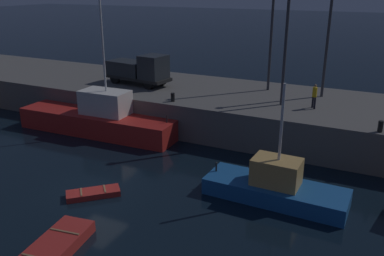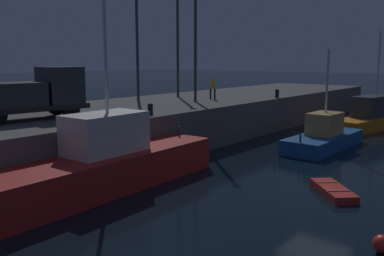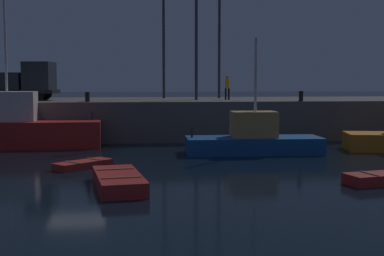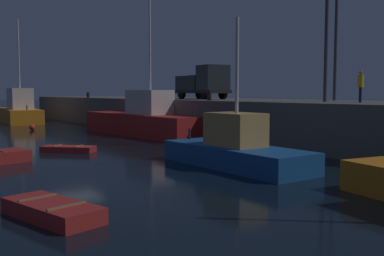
{
  "view_description": "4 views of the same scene",
  "coord_description": "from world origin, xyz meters",
  "px_view_note": "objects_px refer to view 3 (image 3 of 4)",
  "views": [
    {
      "loc": [
        13.11,
        -14.99,
        10.29
      ],
      "look_at": [
        2.66,
        6.28,
        1.91
      ],
      "focal_mm": 38.25,
      "sensor_mm": 36.0,
      "label": 1
    },
    {
      "loc": [
        -15.94,
        -6.39,
        5.39
      ],
      "look_at": [
        3.4,
        9.32,
        1.32
      ],
      "focal_mm": 39.24,
      "sensor_mm": 36.0,
      "label": 2
    },
    {
      "loc": [
        2.62,
        -23.86,
        3.79
      ],
      "look_at": [
        5.9,
        6.53,
        1.07
      ],
      "focal_mm": 49.73,
      "sensor_mm": 36.0,
      "label": 3
    },
    {
      "loc": [
        22.23,
        -8.91,
        3.04
      ],
      "look_at": [
        2.58,
        5.67,
        1.07
      ],
      "focal_mm": 41.82,
      "sensor_mm": 36.0,
      "label": 4
    }
  ],
  "objects_px": {
    "utility_truck": "(17,81)",
    "dockworker": "(227,86)",
    "rowboat_white_mid": "(118,181)",
    "fishing_boat_orange": "(254,140)",
    "dinghy_red_small": "(383,178)",
    "lamp_post_east": "(196,19)",
    "lamp_post_west": "(164,33)",
    "dinghy_orange_near": "(83,164)",
    "bollard_east": "(87,97)",
    "bollard_central": "(301,96)",
    "lamp_post_central": "(219,32)"
  },
  "relations": [
    {
      "from": "utility_truck",
      "to": "dockworker",
      "type": "distance_m",
      "value": 13.98
    },
    {
      "from": "rowboat_white_mid",
      "to": "fishing_boat_orange",
      "type": "bearing_deg",
      "value": 51.0
    },
    {
      "from": "dinghy_red_small",
      "to": "lamp_post_east",
      "type": "height_order",
      "value": "lamp_post_east"
    },
    {
      "from": "lamp_post_east",
      "to": "lamp_post_west",
      "type": "bearing_deg",
      "value": 118.8
    },
    {
      "from": "dinghy_orange_near",
      "to": "utility_truck",
      "type": "height_order",
      "value": "utility_truck"
    },
    {
      "from": "dinghy_orange_near",
      "to": "dinghy_red_small",
      "type": "height_order",
      "value": "dinghy_red_small"
    },
    {
      "from": "lamp_post_east",
      "to": "utility_truck",
      "type": "distance_m",
      "value": 12.55
    },
    {
      "from": "dinghy_orange_near",
      "to": "dockworker",
      "type": "height_order",
      "value": "dockworker"
    },
    {
      "from": "dinghy_red_small",
      "to": "bollard_east",
      "type": "height_order",
      "value": "bollard_east"
    },
    {
      "from": "dinghy_orange_near",
      "to": "rowboat_white_mid",
      "type": "relative_size",
      "value": 0.61
    },
    {
      "from": "dockworker",
      "to": "bollard_central",
      "type": "height_order",
      "value": "dockworker"
    },
    {
      "from": "dinghy_orange_near",
      "to": "dockworker",
      "type": "xyz_separation_m",
      "value": [
        8.52,
        12.34,
        3.28
      ]
    },
    {
      "from": "dinghy_red_small",
      "to": "utility_truck",
      "type": "bearing_deg",
      "value": 133.48
    },
    {
      "from": "dockworker",
      "to": "bollard_east",
      "type": "bearing_deg",
      "value": -163.93
    },
    {
      "from": "lamp_post_central",
      "to": "lamp_post_east",
      "type": "bearing_deg",
      "value": -121.56
    },
    {
      "from": "dinghy_orange_near",
      "to": "dinghy_red_small",
      "type": "distance_m",
      "value": 12.36
    },
    {
      "from": "lamp_post_west",
      "to": "dockworker",
      "type": "height_order",
      "value": "lamp_post_west"
    },
    {
      "from": "utility_truck",
      "to": "bollard_central",
      "type": "bearing_deg",
      "value": -11.34
    },
    {
      "from": "lamp_post_west",
      "to": "bollard_east",
      "type": "bearing_deg",
      "value": -129.17
    },
    {
      "from": "dinghy_red_small",
      "to": "rowboat_white_mid",
      "type": "bearing_deg",
      "value": 178.67
    },
    {
      "from": "dinghy_orange_near",
      "to": "rowboat_white_mid",
      "type": "distance_m",
      "value": 4.87
    },
    {
      "from": "dinghy_orange_near",
      "to": "lamp_post_central",
      "type": "bearing_deg",
      "value": 61.57
    },
    {
      "from": "lamp_post_west",
      "to": "fishing_boat_orange",
      "type": "bearing_deg",
      "value": -71.58
    },
    {
      "from": "dinghy_orange_near",
      "to": "bollard_east",
      "type": "distance_m",
      "value": 10.08
    },
    {
      "from": "lamp_post_central",
      "to": "fishing_boat_orange",
      "type": "bearing_deg",
      "value": -90.29
    },
    {
      "from": "dinghy_orange_near",
      "to": "lamp_post_east",
      "type": "height_order",
      "value": "lamp_post_east"
    },
    {
      "from": "lamp_post_central",
      "to": "bollard_central",
      "type": "xyz_separation_m",
      "value": [
        4.22,
        -6.39,
        -4.52
      ]
    },
    {
      "from": "fishing_boat_orange",
      "to": "lamp_post_east",
      "type": "relative_size",
      "value": 0.76
    },
    {
      "from": "fishing_boat_orange",
      "to": "dockworker",
      "type": "bearing_deg",
      "value": 89.41
    },
    {
      "from": "bollard_central",
      "to": "bollard_east",
      "type": "relative_size",
      "value": 1.07
    },
    {
      "from": "utility_truck",
      "to": "bollard_central",
      "type": "height_order",
      "value": "utility_truck"
    },
    {
      "from": "dinghy_orange_near",
      "to": "utility_truck",
      "type": "xyz_separation_m",
      "value": [
        -5.44,
        12.94,
        3.6
      ]
    },
    {
      "from": "lamp_post_west",
      "to": "lamp_post_central",
      "type": "height_order",
      "value": "lamp_post_central"
    },
    {
      "from": "rowboat_white_mid",
      "to": "bollard_east",
      "type": "height_order",
      "value": "bollard_east"
    },
    {
      "from": "lamp_post_east",
      "to": "bollard_east",
      "type": "relative_size",
      "value": 15.54
    },
    {
      "from": "dockworker",
      "to": "bollard_east",
      "type": "xyz_separation_m",
      "value": [
        -9.14,
        -2.63,
        -0.62
      ]
    },
    {
      "from": "rowboat_white_mid",
      "to": "utility_truck",
      "type": "relative_size",
      "value": 0.74
    },
    {
      "from": "rowboat_white_mid",
      "to": "lamp_post_central",
      "type": "height_order",
      "value": "lamp_post_central"
    },
    {
      "from": "lamp_post_central",
      "to": "utility_truck",
      "type": "xyz_separation_m",
      "value": [
        -13.93,
        -2.75,
        -3.61
      ]
    },
    {
      "from": "fishing_boat_orange",
      "to": "dinghy_red_small",
      "type": "xyz_separation_m",
      "value": [
        2.95,
        -8.59,
        -0.52
      ]
    },
    {
      "from": "lamp_post_east",
      "to": "dinghy_orange_near",
      "type": "bearing_deg",
      "value": -117.52
    },
    {
      "from": "utility_truck",
      "to": "bollard_east",
      "type": "xyz_separation_m",
      "value": [
        4.82,
        -3.24,
        -0.94
      ]
    },
    {
      "from": "fishing_boat_orange",
      "to": "utility_truck",
      "type": "bearing_deg",
      "value": 146.57
    },
    {
      "from": "dinghy_orange_near",
      "to": "fishing_boat_orange",
      "type": "bearing_deg",
      "value": 24.17
    },
    {
      "from": "bollard_east",
      "to": "fishing_boat_orange",
      "type": "bearing_deg",
      "value": -33.17
    },
    {
      "from": "utility_truck",
      "to": "dinghy_orange_near",
      "type": "bearing_deg",
      "value": -67.2
    },
    {
      "from": "rowboat_white_mid",
      "to": "dockworker",
      "type": "relative_size",
      "value": 2.62
    },
    {
      "from": "dinghy_orange_near",
      "to": "bollard_central",
      "type": "distance_m",
      "value": 15.98
    },
    {
      "from": "fishing_boat_orange",
      "to": "bollard_central",
      "type": "height_order",
      "value": "fishing_boat_orange"
    },
    {
      "from": "lamp_post_east",
      "to": "utility_truck",
      "type": "height_order",
      "value": "lamp_post_east"
    }
  ]
}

